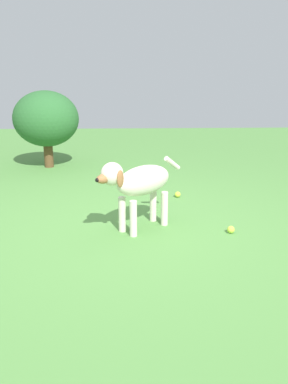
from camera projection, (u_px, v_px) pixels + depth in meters
ground at (130, 230)px, 3.53m from camera, size 14.00×14.00×0.00m
dog at (139, 183)px, 3.42m from camera, size 0.78×0.69×0.66m
tennis_ball_0 at (178, 194)px, 4.47m from camera, size 0.07×0.07×0.07m
tennis_ball_1 at (231, 230)px, 3.46m from camera, size 0.07×0.07×0.07m
shrub_near at (46, 119)px, 5.75m from camera, size 0.96×0.86×1.13m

